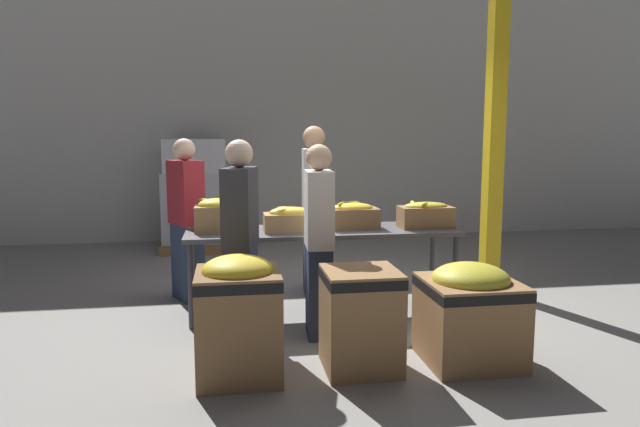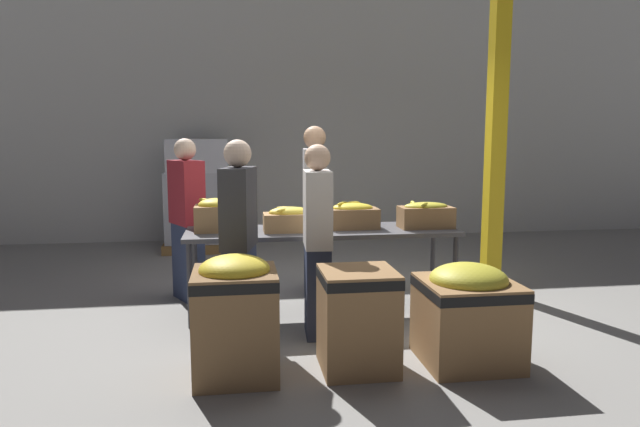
% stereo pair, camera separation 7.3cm
% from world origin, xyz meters
% --- Properties ---
extents(ground_plane, '(30.00, 30.00, 0.00)m').
position_xyz_m(ground_plane, '(0.00, 0.00, 0.00)').
color(ground_plane, gray).
extents(wall_back, '(16.00, 0.08, 4.00)m').
position_xyz_m(wall_back, '(0.00, 4.03, 2.00)').
color(wall_back, silver).
rests_on(wall_back, ground_plane).
extents(sorting_table, '(2.50, 0.73, 0.79)m').
position_xyz_m(sorting_table, '(0.00, 0.00, 0.73)').
color(sorting_table, '#4C4C51').
rests_on(sorting_table, ground_plane).
extents(banana_box_0, '(0.38, 0.32, 0.30)m').
position_xyz_m(banana_box_0, '(-0.97, 0.05, 0.94)').
color(banana_box_0, '#A37A4C').
rests_on(banana_box_0, sorting_table).
extents(banana_box_1, '(0.48, 0.28, 0.23)m').
position_xyz_m(banana_box_1, '(-0.31, -0.07, 0.90)').
color(banana_box_1, '#A37A4C').
rests_on(banana_box_1, sorting_table).
extents(banana_box_2, '(0.47, 0.28, 0.25)m').
position_xyz_m(banana_box_2, '(0.29, 0.02, 0.91)').
color(banana_box_2, olive).
rests_on(banana_box_2, sorting_table).
extents(banana_box_3, '(0.50, 0.33, 0.25)m').
position_xyz_m(banana_box_3, '(0.98, -0.05, 0.91)').
color(banana_box_3, olive).
rests_on(banana_box_3, sorting_table).
extents(volunteer_0, '(0.31, 0.47, 1.62)m').
position_xyz_m(volunteer_0, '(-0.76, -0.67, 0.81)').
color(volunteer_0, '#2D3856').
rests_on(volunteer_0, ground_plane).
extents(volunteer_1, '(0.27, 0.49, 1.75)m').
position_xyz_m(volunteer_1, '(0.03, 0.72, 0.87)').
color(volunteer_1, '#2D3856').
rests_on(volunteer_1, ground_plane).
extents(volunteer_2, '(0.40, 0.49, 1.63)m').
position_xyz_m(volunteer_2, '(-1.28, 0.63, 0.81)').
color(volunteer_2, '#2D3856').
rests_on(volunteer_2, ground_plane).
extents(volunteer_3, '(0.24, 0.44, 1.58)m').
position_xyz_m(volunteer_3, '(-0.13, -0.62, 0.79)').
color(volunteer_3, '#2D3856').
rests_on(volunteer_3, ground_plane).
extents(donation_bin_0, '(0.57, 0.57, 0.85)m').
position_xyz_m(donation_bin_0, '(-0.80, -1.36, 0.45)').
color(donation_bin_0, olive).
rests_on(donation_bin_0, ground_plane).
extents(donation_bin_1, '(0.52, 0.52, 0.72)m').
position_xyz_m(donation_bin_1, '(0.05, -1.36, 0.39)').
color(donation_bin_1, olive).
rests_on(donation_bin_1, ground_plane).
extents(donation_bin_2, '(0.66, 0.66, 0.74)m').
position_xyz_m(donation_bin_2, '(0.87, -1.36, 0.39)').
color(donation_bin_2, olive).
rests_on(donation_bin_2, ground_plane).
extents(support_pillar, '(0.17, 0.17, 4.00)m').
position_xyz_m(support_pillar, '(1.90, 0.47, 2.00)').
color(support_pillar, gold).
rests_on(support_pillar, ground_plane).
extents(pallet_stack_0, '(1.02, 1.02, 1.14)m').
position_xyz_m(pallet_stack_0, '(-1.32, 3.31, 0.56)').
color(pallet_stack_0, olive).
rests_on(pallet_stack_0, ground_plane).
extents(pallet_stack_1, '(0.93, 0.93, 1.61)m').
position_xyz_m(pallet_stack_1, '(-1.32, 3.29, 0.79)').
color(pallet_stack_1, olive).
rests_on(pallet_stack_1, ground_plane).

